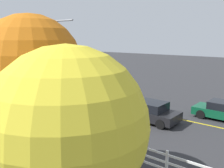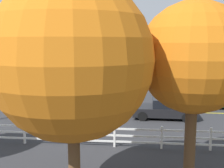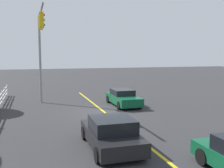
{
  "view_description": "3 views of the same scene",
  "coord_description": "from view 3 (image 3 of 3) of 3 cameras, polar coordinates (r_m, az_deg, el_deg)",
  "views": [
    {
      "loc": [
        -15.34,
        16.24,
        5.82
      ],
      "look_at": [
        -2.86,
        0.41,
        1.94
      ],
      "focal_mm": 39.19,
      "sensor_mm": 36.0,
      "label": 1
    },
    {
      "loc": [
        -5.39,
        20.58,
        5.29
      ],
      "look_at": [
        -3.31,
        -0.18,
        2.06
      ],
      "focal_mm": 44.0,
      "sensor_mm": 36.0,
      "label": 2
    },
    {
      "loc": [
        -17.75,
        4.93,
        4.11
      ],
      "look_at": [
        -2.2,
        0.07,
        2.27
      ],
      "focal_mm": 41.48,
      "sensor_mm": 36.0,
      "label": 3
    }
  ],
  "objects": [
    {
      "name": "car_1",
      "position": [
        21.11,
        2.43,
        -3.02
      ],
      "size": [
        4.45,
        1.91,
        1.3
      ],
      "rotation": [
        0.0,
        0.0,
        3.13
      ],
      "color": "#0C4C2D",
      "rests_on": "ground_plane"
    },
    {
      "name": "ground_plane",
      "position": [
        18.87,
        -1.8,
        -6.13
      ],
      "size": [
        120.0,
        120.0,
        0.0
      ],
      "primitive_type": "plane",
      "color": "#2D2D30"
    },
    {
      "name": "car_0",
      "position": [
        11.58,
        -0.21,
        -10.82
      ],
      "size": [
        4.32,
        2.12,
        1.4
      ],
      "rotation": [
        0.0,
        0.0,
        -0.02
      ],
      "color": "black",
      "rests_on": "ground_plane"
    },
    {
      "name": "signal_assembly",
      "position": [
        20.82,
        -15.48,
        9.26
      ],
      "size": [
        7.57,
        0.38,
        7.41
      ],
      "color": "gray",
      "rests_on": "ground_plane"
    },
    {
      "name": "lane_center_stripe",
      "position": [
        15.17,
        2.32,
        -9.26
      ],
      "size": [
        28.0,
        0.16,
        0.01
      ],
      "primitive_type": "cube",
      "color": "gold",
      "rests_on": "ground_plane"
    }
  ]
}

